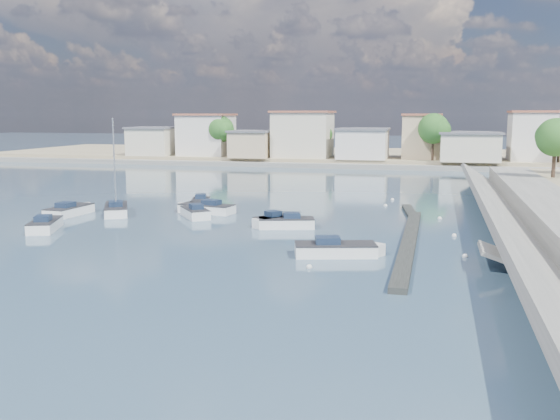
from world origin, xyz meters
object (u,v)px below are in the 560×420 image
motorboat_e (71,211)px  motorboat_f (195,213)px  motorboat_g (200,204)px  motorboat_h (340,250)px  sailboat (116,209)px  motorboat_a (46,225)px  motorboat_c (204,209)px  motorboat_b (279,221)px  motorboat_d (283,223)px

motorboat_e → motorboat_f: 11.57m
motorboat_g → motorboat_h: same height
sailboat → motorboat_h: bearing=-28.4°
motorboat_h → sailboat: bearing=151.6°
motorboat_a → motorboat_h: bearing=-8.3°
motorboat_g → motorboat_h: 24.22m
motorboat_c → motorboat_h: bearing=-44.4°
motorboat_h → sailboat: size_ratio=0.66×
sailboat → motorboat_c: bearing=16.6°
motorboat_f → motorboat_h: bearing=-39.2°
motorboat_e → motorboat_g: 12.12m
motorboat_h → sailboat: 25.96m
motorboat_c → motorboat_g: same height
motorboat_a → motorboat_b: 18.73m
motorboat_b → motorboat_g: bearing=142.2°
motorboat_f → motorboat_h: same height
motorboat_d → sailboat: 17.21m
motorboat_c → motorboat_h: (15.02, -14.69, -0.00)m
motorboat_f → motorboat_d: bearing=-20.4°
motorboat_e → sailboat: size_ratio=0.64×
motorboat_b → motorboat_h: 11.91m
motorboat_c → motorboat_f: 2.48m
motorboat_b → motorboat_e: 19.87m
motorboat_c → sailboat: size_ratio=0.65×
motorboat_a → motorboat_c: bearing=50.6°
motorboat_a → motorboat_h: same height
motorboat_d → motorboat_h: 10.69m
motorboat_d → motorboat_c: bearing=147.2°
motorboat_e → motorboat_h: (26.46, -10.65, 0.00)m
motorboat_f → sailboat: bearing=178.9°
motorboat_e → sailboat: (3.63, 1.71, 0.04)m
motorboat_a → motorboat_e: size_ratio=0.91×
motorboat_c → motorboat_f: size_ratio=1.33×
motorboat_d → motorboat_f: size_ratio=1.15×
motorboat_f → motorboat_a: bearing=-136.6°
motorboat_a → motorboat_c: same height
motorboat_e → motorboat_d: bearing=-5.0°
motorboat_b → motorboat_a: bearing=-160.0°
motorboat_a → motorboat_g: same height
motorboat_f → motorboat_h: (15.00, -12.21, 0.00)m
motorboat_b → motorboat_c: same height
motorboat_g → sailboat: (-6.25, -5.31, 0.04)m
motorboat_d → motorboat_h: size_ratio=0.85×
motorboat_a → motorboat_h: (24.20, -3.52, -0.00)m
motorboat_g → sailboat: size_ratio=0.55×
motorboat_c → sailboat: (-7.80, -2.33, 0.04)m
sailboat → motorboat_a: bearing=-98.8°
motorboat_d → motorboat_g: (-10.60, 8.81, 0.00)m
motorboat_c → motorboat_a: bearing=-129.4°
motorboat_b → motorboat_e: bearing=177.9°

